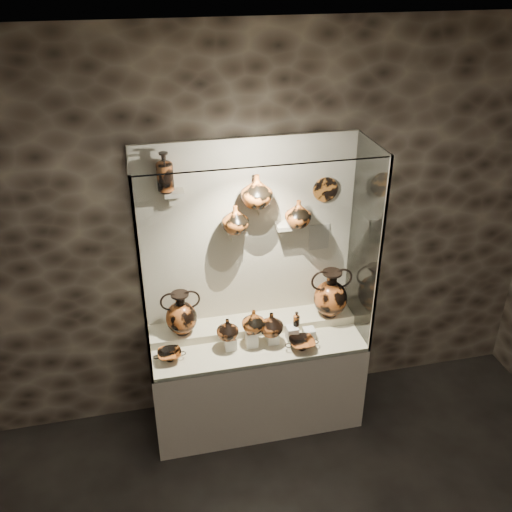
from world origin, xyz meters
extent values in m
plane|color=white|center=(0.00, 0.00, 3.20)|extent=(5.00, 5.00, 0.00)
cube|color=black|center=(0.00, 2.50, 1.60)|extent=(5.00, 0.02, 3.20)
cube|color=#C0B59B|center=(0.00, 2.18, 0.40)|extent=(1.70, 0.60, 0.80)
cube|color=beige|center=(0.00, 2.18, 0.82)|extent=(1.68, 0.58, 0.03)
cube|color=beige|center=(0.00, 2.35, 0.85)|extent=(1.70, 0.25, 0.10)
cube|color=#C0B59B|center=(0.00, 2.50, 1.60)|extent=(1.70, 0.03, 1.60)
cube|color=white|center=(0.00, 1.88, 1.60)|extent=(1.70, 0.01, 1.60)
cube|color=white|center=(-0.85, 2.18, 1.60)|extent=(0.01, 0.60, 1.60)
cube|color=white|center=(0.85, 2.18, 1.60)|extent=(0.01, 0.60, 1.60)
cube|color=white|center=(0.00, 2.18, 2.40)|extent=(1.70, 0.60, 0.01)
cube|color=gray|center=(-0.84, 1.89, 1.60)|extent=(0.02, 0.02, 1.60)
cube|color=gray|center=(0.84, 1.89, 1.60)|extent=(0.02, 0.02, 1.60)
cube|color=white|center=(-0.22, 2.13, 0.88)|extent=(0.09, 0.09, 0.10)
cube|color=white|center=(-0.05, 2.13, 0.90)|extent=(0.09, 0.09, 0.13)
cube|color=white|center=(0.12, 2.13, 0.88)|extent=(0.09, 0.09, 0.09)
cube|color=white|center=(0.28, 2.13, 0.89)|extent=(0.09, 0.09, 0.12)
cube|color=white|center=(0.42, 2.13, 0.87)|extent=(0.09, 0.09, 0.08)
cube|color=#C0B59B|center=(-0.55, 2.42, 2.05)|extent=(0.14, 0.12, 0.04)
cube|color=#C0B59B|center=(-0.10, 2.42, 1.70)|extent=(0.14, 0.12, 0.04)
cube|color=#C0B59B|center=(0.10, 2.42, 1.90)|extent=(0.10, 0.12, 0.04)
cube|color=#C0B59B|center=(0.28, 2.42, 1.70)|extent=(0.14, 0.12, 0.04)
imported|color=#A65020|center=(-0.24, 2.13, 1.02)|extent=(0.22, 0.22, 0.18)
imported|color=#B3571F|center=(-0.03, 2.13, 1.06)|extent=(0.20, 0.20, 0.19)
imported|color=#A65020|center=(0.10, 2.11, 1.02)|extent=(0.21, 0.21, 0.20)
imported|color=#B3571F|center=(-0.12, 2.37, 1.82)|extent=(0.23, 0.23, 0.21)
imported|color=#B3571F|center=(0.04, 2.35, 2.04)|extent=(0.28, 0.28, 0.25)
imported|color=#B3571F|center=(0.37, 2.37, 1.82)|extent=(0.23, 0.23, 0.21)
cylinder|color=#B96724|center=(0.61, 2.47, 1.95)|extent=(0.20, 0.02, 0.20)
cube|color=beige|center=(0.58, 2.47, 1.55)|extent=(0.17, 0.01, 0.22)
camera|label=1|loc=(-0.81, -1.39, 3.61)|focal=40.00mm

